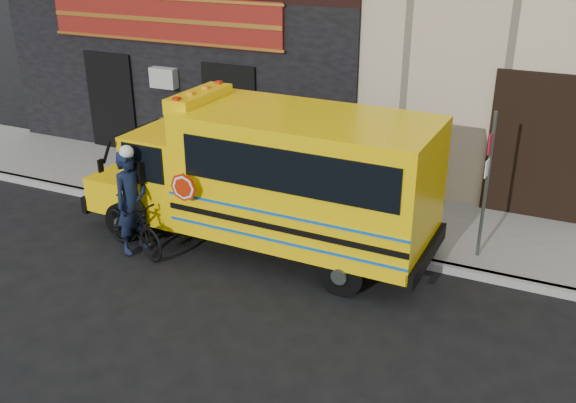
% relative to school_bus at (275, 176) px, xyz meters
% --- Properties ---
extents(ground, '(120.00, 120.00, 0.00)m').
position_rel_school_bus_xyz_m(ground, '(0.41, -2.12, -1.51)').
color(ground, black).
rests_on(ground, ground).
extents(curb, '(40.00, 0.20, 0.15)m').
position_rel_school_bus_xyz_m(curb, '(0.41, 0.48, -1.43)').
color(curb, gray).
rests_on(curb, ground).
extents(sidewalk, '(40.00, 3.00, 0.15)m').
position_rel_school_bus_xyz_m(sidewalk, '(0.41, 1.98, -1.43)').
color(sidewalk, slate).
rests_on(sidewalk, ground).
extents(school_bus, '(6.95, 2.47, 2.92)m').
position_rel_school_bus_xyz_m(school_bus, '(0.00, 0.00, 0.00)').
color(school_bus, black).
rests_on(school_bus, ground).
extents(sign_pole, '(0.07, 0.25, 2.89)m').
position_rel_school_bus_xyz_m(sign_pole, '(3.64, 1.06, 0.10)').
color(sign_pole, '#454D47').
rests_on(sign_pole, ground).
extents(bicycle, '(1.91, 1.12, 1.11)m').
position_rel_school_bus_xyz_m(bicycle, '(-2.38, -1.25, -0.95)').
color(bicycle, black).
rests_on(bicycle, ground).
extents(cyclist, '(0.63, 0.82, 1.99)m').
position_rel_school_bus_xyz_m(cyclist, '(-2.35, -1.25, -0.51)').
color(cyclist, black).
rests_on(cyclist, ground).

